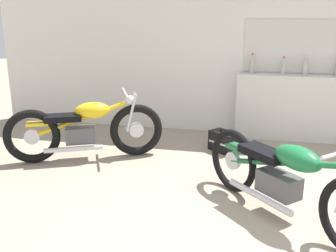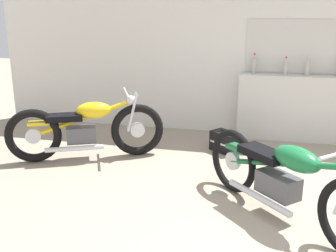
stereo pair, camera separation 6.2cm
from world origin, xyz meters
The scene contains 8 objects.
wall_back centered at (0.01, 3.52, 1.40)m, with size 10.00×0.07×2.80m.
sill_counter centered at (0.14, 3.34, 0.50)m, with size 2.04×0.28×1.01m.
bottle_leftmost centered at (-0.67, 3.38, 1.15)m, with size 0.07×0.07×0.31m.
bottle_left_center centered at (-0.20, 3.33, 1.13)m, with size 0.06×0.06×0.28m.
bottle_center centered at (0.11, 3.35, 1.14)m, with size 0.07×0.07×0.31m.
motorcycle_yellow centered at (-2.79, 1.84, 0.43)m, with size 1.95×1.01×0.90m.
motorcycle_green centered at (-0.28, 0.74, 0.44)m, with size 1.58×1.63×0.90m.
hard_case_black centered at (-0.99, 2.54, 0.14)m, with size 0.47×0.44×0.31m.
Camera 2 is at (-0.56, -2.82, 1.94)m, focal length 42.00 mm.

